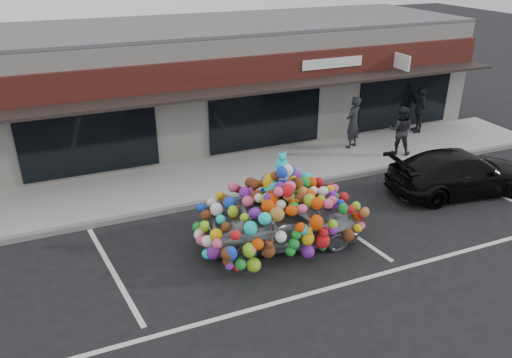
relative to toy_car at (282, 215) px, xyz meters
name	(u,v)px	position (x,y,z in m)	size (l,w,h in m)	color
ground	(243,247)	(-0.98, 0.18, -0.82)	(90.00, 90.00, 0.00)	black
shop_building	(161,85)	(-0.98, 8.62, 1.34)	(24.00, 7.20, 4.31)	white
sidewalk	(198,182)	(-0.98, 4.18, -0.74)	(26.00, 3.00, 0.15)	#9C9C96
kerb	(212,202)	(-0.98, 2.68, -0.74)	(26.00, 0.18, 0.16)	slate
parking_stripe_left	(113,271)	(-4.18, 0.38, -0.82)	(0.12, 4.40, 0.01)	silver
parking_stripe_mid	(335,222)	(1.82, 0.38, -0.82)	(0.12, 4.40, 0.01)	silver
parking_stripe_right	(484,189)	(7.22, 0.38, -0.82)	(0.12, 4.40, 0.01)	silver
lane_line	(361,279)	(1.02, -2.12, -0.82)	(14.00, 0.12, 0.01)	silver
toy_car	(282,215)	(0.00, 0.00, 0.00)	(2.83, 4.41, 2.41)	gray
black_sedan	(460,172)	(6.28, 0.55, -0.16)	(4.55, 1.85, 1.32)	black
pedestrian_a	(353,122)	(5.08, 4.73, 0.29)	(0.70, 0.46, 1.91)	black
pedestrian_b	(401,130)	(6.31, 3.57, 0.20)	(0.84, 0.66, 1.73)	black
pedestrian_c	(419,110)	(8.43, 5.18, 0.23)	(0.44, 1.05, 1.80)	black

